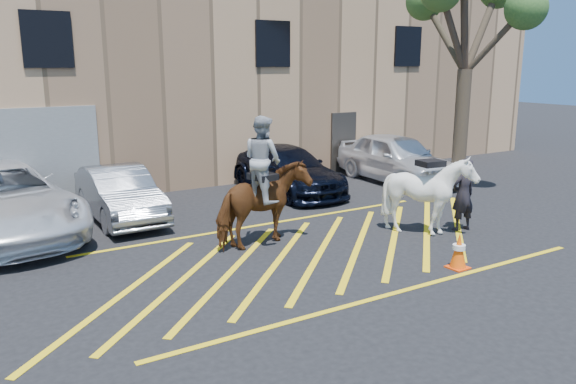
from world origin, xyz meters
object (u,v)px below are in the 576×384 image
car_blue_suv (287,170)px  mounted_bay (263,195)px  car_white_suv (396,158)px  saddled_white (429,194)px  handler (463,195)px  car_silver_sedan (119,194)px  tree (469,4)px  traffic_cone (459,251)px

car_blue_suv → mounted_bay: bearing=-126.6°
car_white_suv → saddled_white: bearing=-122.0°
car_blue_suv → car_white_suv: (3.96, -0.63, 0.12)m
handler → saddled_white: bearing=-5.7°
car_silver_sedan → saddled_white: size_ratio=2.15×
tree → mounted_bay: bearing=-168.3°
car_silver_sedan → car_white_suv: 9.31m
car_blue_suv → traffic_cone: (-0.59, -7.57, -0.34)m
saddled_white → handler: bearing=-12.9°
car_blue_suv → traffic_cone: car_blue_suv is taller
saddled_white → tree: bearing=34.7°
car_silver_sedan → mounted_bay: 4.41m
car_blue_suv → handler: 5.97m
saddled_white → car_white_suv: bearing=55.4°
car_white_suv → tree: bearing=-66.2°
car_blue_suv → car_white_suv: bearing=-9.0°
car_silver_sedan → mounted_bay: size_ratio=1.43×
traffic_cone → tree: tree is taller
car_silver_sedan → traffic_cone: (4.76, -7.08, -0.31)m
mounted_bay → saddled_white: 3.97m
car_silver_sedan → traffic_cone: bearing=-56.4°
handler → tree: tree is taller
tree → car_white_suv: bearing=111.1°
mounted_bay → tree: 9.29m
car_blue_suv → tree: size_ratio=0.67×
saddled_white → traffic_cone: (-1.15, -2.01, -0.60)m
car_silver_sedan → handler: (6.84, -5.28, 0.21)m
handler → tree: bearing=-129.1°
car_silver_sedan → saddled_white: (5.91, -5.07, 0.29)m
car_white_suv → handler: (-2.47, -5.14, 0.05)m
car_silver_sedan → saddled_white: 7.79m
mounted_bay → saddled_white: (3.76, -1.25, -0.20)m
car_white_suv → traffic_cone: car_white_suv is taller
car_blue_suv → traffic_cone: 7.60m
car_white_suv → mounted_bay: mounted_bay is taller
car_silver_sedan → handler: 8.65m
handler → tree: (3.25, 3.12, 4.81)m
tree → saddled_white: bearing=-145.3°
saddled_white → tree: size_ratio=0.26×
saddled_white → tree: (4.18, 2.90, 4.73)m
car_blue_suv → car_silver_sedan: bearing=-174.7°
car_silver_sedan → car_blue_suv: bearing=4.9°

